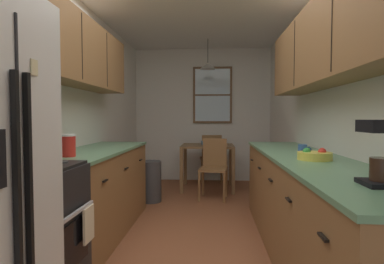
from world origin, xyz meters
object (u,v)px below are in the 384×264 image
fruit_bowl (315,155)px  table_serving_bowl (206,143)px  mug_by_coffeemaker (303,150)px  storage_canister (68,145)px  dining_table (208,152)px  dining_chair_far (211,156)px  trash_bin (151,181)px  stove_range (26,235)px  dining_chair_near (214,165)px  microwave_over_range (4,43)px

fruit_bowl → table_serving_bowl: size_ratio=1.42×
mug_by_coffeemaker → storage_canister: bearing=-175.7°
dining_table → mug_by_coffeemaker: (0.84, -2.68, 0.32)m
dining_chair_far → table_serving_bowl: bearing=-99.1°
trash_bin → mug_by_coffeemaker: mug_by_coffeemaker is taller
stove_range → dining_chair_far: size_ratio=1.22×
dining_chair_near → storage_canister: (-1.22, -2.24, 0.49)m
stove_range → microwave_over_range: size_ratio=1.78×
trash_bin → dining_chair_near: bearing=16.4°
dining_table → trash_bin: 1.23m
dining_chair_near → storage_canister: bearing=-118.6°
dining_table → fruit_bowl: size_ratio=3.44×
trash_bin → table_serving_bowl: size_ratio=3.26×
microwave_over_range → table_serving_bowl: size_ratio=3.41×
dining_chair_near → table_serving_bowl: 0.75m
dining_chair_far → storage_canister: bearing=-109.0°
stove_range → dining_chair_near: (1.22, 2.86, 0.03)m
fruit_bowl → table_serving_bowl: (-0.89, 2.99, -0.15)m
trash_bin → fruit_bowl: bearing=-50.4°
microwave_over_range → stove_range: bearing=-0.0°
storage_canister → fruit_bowl: storage_canister is taller
microwave_over_range → storage_canister: 0.94m
dining_chair_far → fruit_bowl: (0.81, -3.49, 0.44)m
stove_range → trash_bin: size_ratio=1.86×
microwave_over_range → mug_by_coffeemaker: microwave_over_range is taller
dining_chair_near → mug_by_coffeemaker: mug_by_coffeemaker is taller
mug_by_coffeemaker → fruit_bowl: size_ratio=0.43×
trash_bin → mug_by_coffeemaker: 2.55m
dining_chair_far → fruit_bowl: fruit_bowl is taller
dining_chair_far → table_serving_bowl: dining_chair_far is taller
trash_bin → table_serving_bowl: 1.33m
dining_chair_near → fruit_bowl: 2.47m
dining_chair_near → dining_chair_far: bearing=92.3°
fruit_bowl → table_serving_bowl: 3.12m
mug_by_coffeemaker → table_serving_bowl: mug_by_coffeemaker is taller
storage_canister → table_serving_bowl: bearing=69.4°
table_serving_bowl → dining_table: bearing=-74.6°
stove_range → table_serving_bowl: 3.72m
dining_chair_far → table_serving_bowl: (-0.08, -0.50, 0.29)m
stove_range → table_serving_bowl: size_ratio=6.07×
dining_table → dining_chair_far: 0.61m
storage_canister → fruit_bowl: (1.99, -0.07, -0.06)m
dining_table → storage_canister: bearing=-111.6°
trash_bin → table_serving_bowl: bearing=50.0°
mug_by_coffeemaker → table_serving_bowl: 2.90m
stove_range → fruit_bowl: 2.11m
dining_table → table_serving_bowl: 0.18m
microwave_over_range → mug_by_coffeemaker: size_ratio=5.60×
microwave_over_range → trash_bin: microwave_over_range is taller
dining_chair_near → mug_by_coffeemaker: (0.74, -2.09, 0.45)m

